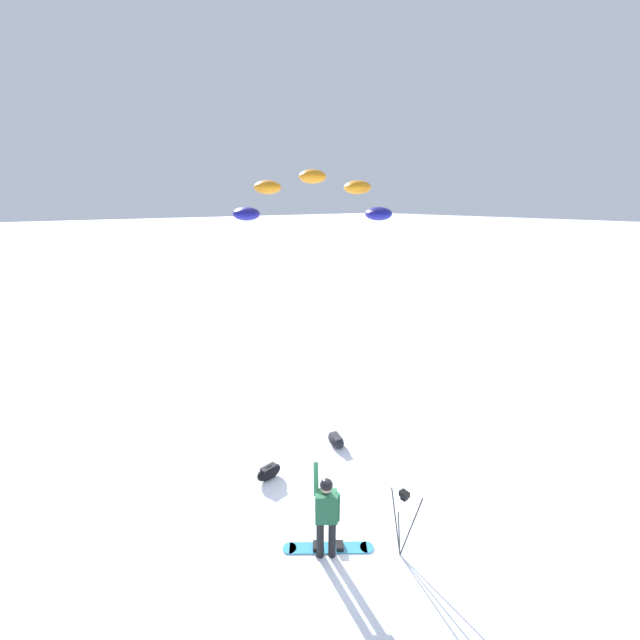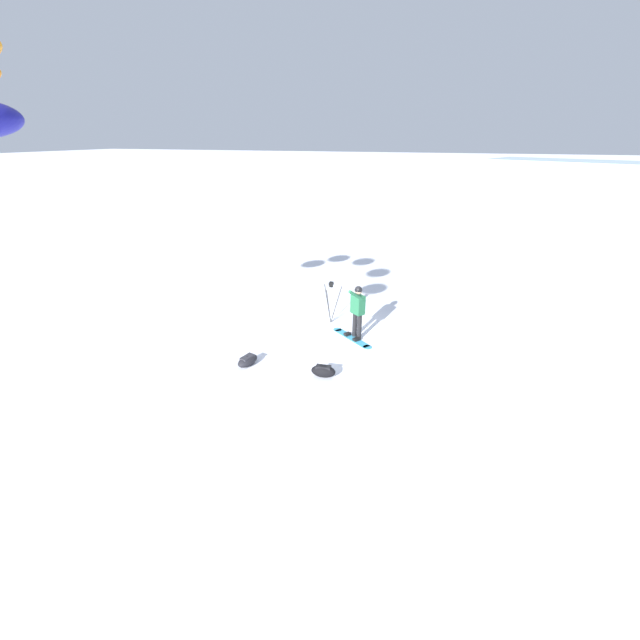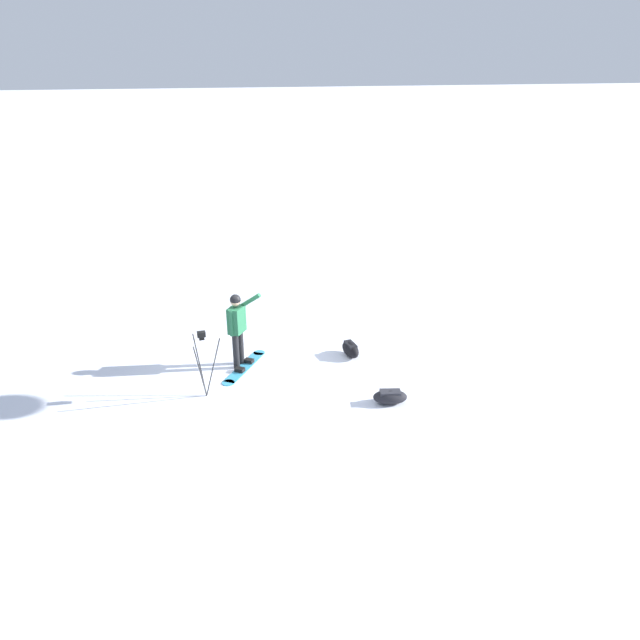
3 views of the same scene
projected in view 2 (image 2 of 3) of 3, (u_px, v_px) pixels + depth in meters
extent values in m
plane|color=white|center=(331.00, 341.00, 12.76)|extent=(300.00, 300.00, 0.00)
cylinder|color=black|center=(359.00, 327.00, 12.73)|extent=(0.14, 0.14, 0.82)
cylinder|color=black|center=(355.00, 324.00, 12.89)|extent=(0.14, 0.14, 0.82)
cube|color=#1E5938|center=(358.00, 304.00, 12.53)|extent=(0.48, 0.45, 0.58)
sphere|color=tan|center=(358.00, 291.00, 12.35)|extent=(0.22, 0.22, 0.22)
sphere|color=black|center=(358.00, 290.00, 12.34)|extent=(0.23, 0.23, 0.23)
cylinder|color=#1E5938|center=(356.00, 295.00, 12.10)|extent=(0.38, 0.48, 0.41)
cylinder|color=#1E5938|center=(354.00, 302.00, 12.69)|extent=(0.09, 0.09, 0.58)
cube|color=teal|center=(352.00, 338.00, 12.93)|extent=(1.34, 1.09, 0.02)
cylinder|color=teal|center=(367.00, 347.00, 12.37)|extent=(0.26, 0.26, 0.02)
cylinder|color=teal|center=(337.00, 330.00, 13.48)|extent=(0.26, 0.26, 0.02)
cube|color=black|center=(356.00, 339.00, 12.74)|extent=(0.23, 0.24, 0.08)
cube|color=black|center=(347.00, 334.00, 13.07)|extent=(0.23, 0.24, 0.08)
ellipsoid|color=black|center=(323.00, 371.00, 10.81)|extent=(0.66, 0.36, 0.34)
cube|color=black|center=(323.00, 367.00, 10.76)|extent=(0.40, 0.21, 0.08)
cylinder|color=#262628|center=(329.00, 307.00, 13.63)|extent=(0.07, 0.37, 1.27)
cylinder|color=#262628|center=(336.00, 305.00, 13.79)|extent=(0.34, 0.18, 1.27)
cylinder|color=#262628|center=(328.00, 303.00, 13.89)|extent=(0.32, 0.22, 1.27)
cube|color=black|center=(331.00, 286.00, 13.50)|extent=(0.10, 0.10, 0.06)
cube|color=black|center=(331.00, 284.00, 13.47)|extent=(0.12, 0.16, 0.10)
ellipsoid|color=black|center=(248.00, 361.00, 11.38)|extent=(0.51, 0.74, 0.28)
cube|color=#2C2C33|center=(247.00, 358.00, 11.34)|extent=(0.30, 0.44, 0.08)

